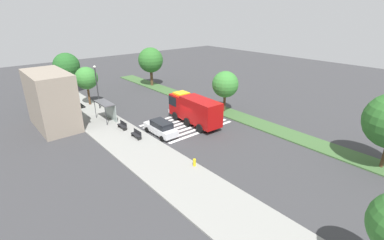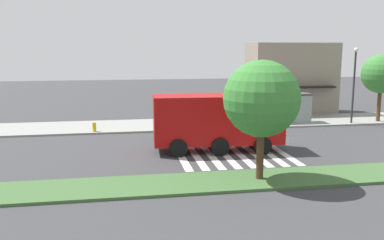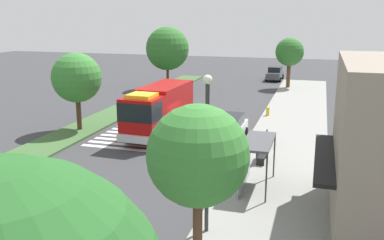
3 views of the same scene
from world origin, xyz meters
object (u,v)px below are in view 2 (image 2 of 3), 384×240
Objects in this scene: bus_stop_shelter at (291,102)px; median_tree_west at (262,99)px; bench_near_shelter at (245,119)px; bench_west_of_shelter at (205,120)px; street_lamp at (354,79)px; fire_truck at (222,119)px; sidewalk_tree_west at (381,74)px; parked_car_mid at (201,122)px; fire_hydrant at (94,127)px.

median_tree_west reaches higher than bus_stop_shelter.
bench_west_of_shelter is at bearing 180.00° from bench_near_shelter.
bench_west_of_shelter is (-3.40, 0.00, 0.00)m from bench_near_shelter.
street_lamp is (5.10, -0.96, 1.97)m from bus_stop_shelter.
sidewalk_tree_west is (15.84, 7.41, 2.20)m from fire_truck.
street_lamp reaches higher than fire_truck.
street_lamp reaches higher than parked_car_mid.
sidewalk_tree_west reaches higher than bench_near_shelter.
parked_car_mid is 11.84m from median_tree_west.
sidewalk_tree_west is at bearing -4.05° from bus_stop_shelter.
bus_stop_shelter reaches higher than fire_hydrant.
fire_hydrant is at bearing -179.73° from street_lamp.
fire_truck reaches higher than bus_stop_shelter.
bench_west_of_shelter is at bearing 175.68° from street_lamp.
median_tree_west is (-3.59, -14.14, 3.45)m from bench_near_shelter.
parked_car_mid is at bearing -107.24° from bench_west_of_shelter.
bench_near_shelter is at bearing 0.00° from bench_west_of_shelter.
sidewalk_tree_west is 24.37m from fire_hydrant.
sidewalk_tree_west is at bearing 8.28° from street_lamp.
street_lamp reaches higher than sidewalk_tree_west.
parked_car_mid is at bearing -161.53° from bus_stop_shelter.
bus_stop_shelter is 8.21m from sidewalk_tree_west.
sidewalk_tree_west reaches higher than median_tree_west.
bus_stop_shelter is 2.19× the size of bench_west_of_shelter.
street_lamp is (12.50, -0.94, 3.26)m from bench_west_of_shelter.
median_tree_west is at bearing -90.76° from bench_west_of_shelter.
sidewalk_tree_west is at bearing 1.19° from fire_hydrant.
fire_truck is 9.01m from bench_near_shelter.
median_tree_west is (0.40, -6.19, 2.03)m from fire_truck.
fire_hydrant is at bearing 168.56° from parked_car_mid.
bench_west_of_shelter reaches higher than fire_hydrant.
street_lamp is 21.60m from fire_hydrant.
sidewalk_tree_west is (11.85, -0.54, 3.62)m from bench_near_shelter.
fire_truck is 5.21× the size of bench_near_shelter.
fire_truck is at bearing -116.64° from bench_near_shelter.
sidewalk_tree_west is 1.00× the size of median_tree_west.
median_tree_west reaches higher than fire_hydrant.
street_lamp is 9.01× the size of fire_hydrant.
parked_car_mid is 6.88× the size of fire_hydrant.
parked_car_mid is 0.84× the size of sidewalk_tree_west.
bus_stop_shelter is 0.61× the size of median_tree_west.
bench_near_shelter is 9.72m from street_lamp.
parked_car_mid is 3.01× the size of bench_near_shelter.
median_tree_west reaches higher than bench_near_shelter.
sidewalk_tree_west reaches higher than bus_stop_shelter.
bus_stop_shelter is at bearing 19.05° from parked_car_mid.
sidewalk_tree_west is 20.57m from median_tree_west.
fire_hydrant is (-21.34, -0.10, -3.36)m from street_lamp.
bench_west_of_shelter is 12.96m from street_lamp.
fire_truck is 14.96m from street_lamp.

